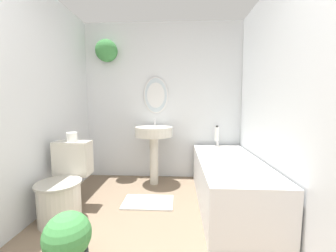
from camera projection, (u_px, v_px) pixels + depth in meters
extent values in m
cube|color=silver|center=(163.00, 102.00, 3.24)|extent=(2.52, 0.06, 2.40)
ellipsoid|color=silver|center=(156.00, 95.00, 3.19)|extent=(0.38, 0.02, 0.57)
ellipsoid|color=silver|center=(156.00, 95.00, 3.18)|extent=(0.34, 0.01, 0.53)
cylinder|color=#47474C|center=(106.00, 46.00, 3.06)|extent=(0.15, 0.15, 0.08)
sphere|color=#3D8442|center=(106.00, 51.00, 3.07)|extent=(0.33, 0.33, 0.33)
cube|color=silver|center=(20.00, 101.00, 1.92)|extent=(0.06, 2.85, 2.40)
cube|color=silver|center=(292.00, 100.00, 1.79)|extent=(0.06, 2.85, 2.40)
cylinder|color=beige|center=(60.00, 203.00, 2.04)|extent=(0.40, 0.40, 0.38)
cylinder|color=#B1ADA0|center=(59.00, 183.00, 2.01)|extent=(0.43, 0.43, 0.02)
cube|color=beige|center=(73.00, 158.00, 2.29)|extent=(0.38, 0.19, 0.38)
cylinder|color=beige|center=(154.00, 160.00, 3.00)|extent=(0.13, 0.13, 0.71)
cylinder|color=beige|center=(154.00, 132.00, 2.95)|extent=(0.54, 0.54, 0.14)
cylinder|color=silver|center=(155.00, 122.00, 3.09)|extent=(0.02, 0.02, 0.10)
cube|color=silver|center=(229.00, 182.00, 2.39)|extent=(0.69, 1.66, 0.53)
cube|color=beige|center=(229.00, 161.00, 2.36)|extent=(0.59, 1.56, 0.04)
cylinder|color=silver|center=(218.00, 144.00, 3.08)|extent=(0.04, 0.04, 0.08)
cylinder|color=white|center=(217.00, 134.00, 3.09)|extent=(0.07, 0.07, 0.21)
cylinder|color=black|center=(217.00, 126.00, 3.08)|extent=(0.04, 0.04, 0.02)
sphere|color=#3D8442|center=(67.00, 235.00, 1.42)|extent=(0.32, 0.32, 0.32)
cube|color=silver|center=(148.00, 202.00, 2.44)|extent=(0.59, 0.36, 0.02)
cylinder|color=white|center=(72.00, 137.00, 2.26)|extent=(0.11, 0.11, 0.10)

